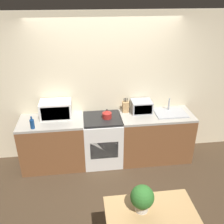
# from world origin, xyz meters

# --- Properties ---
(ground_plane) EXTENTS (16.00, 16.00, 0.00)m
(ground_plane) POSITION_xyz_m (0.00, 0.00, 0.00)
(ground_plane) COLOR #3D2D1E
(wall_back) EXTENTS (10.00, 0.06, 2.60)m
(wall_back) POSITION_xyz_m (0.00, 1.15, 1.30)
(wall_back) COLOR beige
(wall_back) RESTS_ON ground_plane
(counter_left_run) EXTENTS (1.08, 0.62, 0.90)m
(counter_left_run) POSITION_xyz_m (-0.97, 0.81, 0.45)
(counter_left_run) COLOR brown
(counter_left_run) RESTS_ON ground_plane
(counter_right_run) EXTENTS (1.28, 0.62, 0.90)m
(counter_right_run) POSITION_xyz_m (0.87, 0.81, 0.45)
(counter_right_run) COLOR brown
(counter_right_run) RESTS_ON ground_plane
(stove_range) EXTENTS (0.66, 0.62, 0.90)m
(stove_range) POSITION_xyz_m (-0.10, 0.80, 0.45)
(stove_range) COLOR silver
(stove_range) RESTS_ON ground_plane
(kettle) EXTENTS (0.16, 0.16, 0.17)m
(kettle) POSITION_xyz_m (-0.02, 0.79, 0.97)
(kettle) COLOR maroon
(kettle) RESTS_ON stove_range
(microwave) EXTENTS (0.53, 0.33, 0.29)m
(microwave) POSITION_xyz_m (-0.87, 0.93, 1.05)
(microwave) COLOR silver
(microwave) RESTS_ON counter_left_run
(bottle) EXTENTS (0.07, 0.07, 0.21)m
(bottle) POSITION_xyz_m (-1.23, 0.59, 0.98)
(bottle) COLOR navy
(bottle) RESTS_ON counter_left_run
(knife_block) EXTENTS (0.11, 0.10, 0.27)m
(knife_block) POSITION_xyz_m (0.34, 0.98, 1.00)
(knife_block) COLOR tan
(knife_block) RESTS_ON counter_right_run
(toaster_oven) EXTENTS (0.36, 0.29, 0.21)m
(toaster_oven) POSITION_xyz_m (0.62, 0.95, 1.01)
(toaster_oven) COLOR #999BA0
(toaster_oven) RESTS_ON counter_right_run
(sink_basin) EXTENTS (0.55, 0.38, 0.24)m
(sink_basin) POSITION_xyz_m (1.12, 0.81, 0.91)
(sink_basin) COLOR #999BA0
(sink_basin) RESTS_ON counter_right_run
(dining_table) EXTENTS (0.98, 0.57, 0.76)m
(dining_table) POSITION_xyz_m (0.25, -1.14, 0.65)
(dining_table) COLOR tan
(dining_table) RESTS_ON ground_plane
(potted_plant) EXTENTS (0.25, 0.25, 0.32)m
(potted_plant) POSITION_xyz_m (0.15, -1.09, 0.93)
(potted_plant) COLOR beige
(potted_plant) RESTS_ON dining_table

